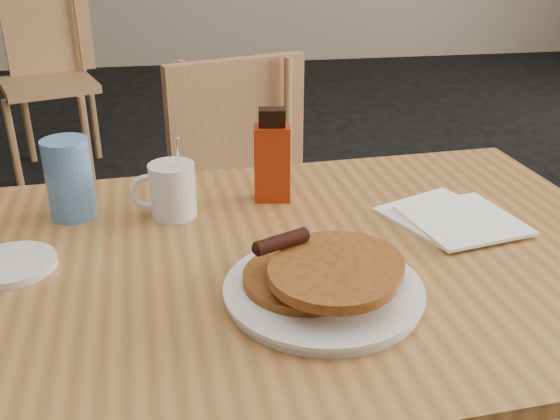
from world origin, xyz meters
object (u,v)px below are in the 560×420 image
(main_table, at_px, (290,277))
(chair_wall_extra, at_px, (48,59))
(coffee_mug, at_px, (171,189))
(chair_main_far, at_px, (242,196))
(pancake_plate, at_px, (324,282))
(syrup_bottle, at_px, (272,159))
(blue_tumbler, at_px, (70,179))

(main_table, bearing_deg, chair_wall_extra, 107.89)
(chair_wall_extra, bearing_deg, coffee_mug, -93.84)
(chair_main_far, xyz_separation_m, chair_wall_extra, (-0.81, 1.78, 0.04))
(main_table, xyz_separation_m, pancake_plate, (0.03, -0.13, 0.07))
(syrup_bottle, bearing_deg, pancake_plate, -78.34)
(chair_wall_extra, relative_size, pancake_plate, 3.39)
(chair_main_far, bearing_deg, pancake_plate, -105.91)
(main_table, xyz_separation_m, blue_tumbler, (-0.36, 0.21, 0.11))
(main_table, distance_m, pancake_plate, 0.15)
(chair_wall_extra, height_order, blue_tumbler, chair_wall_extra)
(chair_wall_extra, height_order, coffee_mug, chair_wall_extra)
(coffee_mug, xyz_separation_m, syrup_bottle, (0.19, 0.04, 0.03))
(pancake_plate, xyz_separation_m, syrup_bottle, (-0.02, 0.35, 0.06))
(main_table, relative_size, pancake_plate, 4.43)
(chair_main_far, relative_size, chair_wall_extra, 0.93)
(coffee_mug, bearing_deg, blue_tumbler, -169.42)
(main_table, bearing_deg, chair_main_far, 90.32)
(chair_main_far, height_order, pancake_plate, chair_main_far)
(main_table, relative_size, chair_wall_extra, 1.31)
(coffee_mug, bearing_deg, chair_wall_extra, 124.39)
(main_table, distance_m, coffee_mug, 0.27)
(coffee_mug, distance_m, blue_tumbler, 0.18)
(pancake_plate, bearing_deg, chair_main_far, 91.95)
(chair_main_far, relative_size, syrup_bottle, 5.03)
(main_table, height_order, blue_tumbler, blue_tumbler)
(chair_main_far, bearing_deg, syrup_bottle, -106.95)
(chair_wall_extra, xyz_separation_m, coffee_mug, (0.63, -2.33, 0.22))
(main_table, xyz_separation_m, chair_main_far, (-0.00, 0.73, -0.17))
(chair_wall_extra, xyz_separation_m, blue_tumbler, (0.45, -2.31, 0.24))
(pancake_plate, distance_m, syrup_bottle, 0.35)
(pancake_plate, xyz_separation_m, coffee_mug, (-0.21, 0.31, 0.03))
(main_table, relative_size, syrup_bottle, 7.08)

